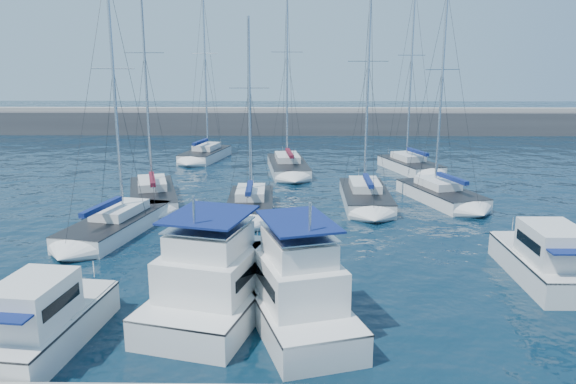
{
  "coord_description": "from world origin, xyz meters",
  "views": [
    {
      "loc": [
        -0.33,
        -24.81,
        10.08
      ],
      "look_at": [
        -0.78,
        4.67,
        3.0
      ],
      "focal_mm": 35.0,
      "sensor_mm": 36.0,
      "label": 1
    }
  ],
  "objects_px": {
    "motor_yacht_stbd_inner": "(291,291)",
    "sailboat_mid_b": "(153,194)",
    "motor_yacht_stbd_outer": "(545,262)",
    "sailboat_mid_d": "(365,196)",
    "sailboat_back_b": "(288,166)",
    "sailboat_mid_e": "(440,194)",
    "sailboat_mid_a": "(117,224)",
    "sailboat_back_c": "(410,165)",
    "motor_yacht_port_outer": "(46,324)",
    "sailboat_mid_c": "(251,205)",
    "motor_yacht_port_inner": "(220,283)",
    "sailboat_back_a": "(205,154)"
  },
  "relations": [
    {
      "from": "motor_yacht_stbd_outer",
      "to": "sailboat_mid_b",
      "type": "height_order",
      "value": "sailboat_mid_b"
    },
    {
      "from": "sailboat_mid_a",
      "to": "sailboat_mid_c",
      "type": "height_order",
      "value": "sailboat_mid_a"
    },
    {
      "from": "sailboat_mid_c",
      "to": "sailboat_mid_e",
      "type": "xyz_separation_m",
      "value": [
        13.42,
        3.11,
        0.02
      ]
    },
    {
      "from": "motor_yacht_stbd_inner",
      "to": "sailboat_mid_d",
      "type": "relative_size",
      "value": 0.64
    },
    {
      "from": "sailboat_mid_b",
      "to": "sailboat_back_c",
      "type": "bearing_deg",
      "value": 13.25
    },
    {
      "from": "sailboat_mid_c",
      "to": "sailboat_back_a",
      "type": "bearing_deg",
      "value": 105.43
    },
    {
      "from": "motor_yacht_stbd_inner",
      "to": "sailboat_back_c",
      "type": "xyz_separation_m",
      "value": [
        10.56,
        29.83,
        -0.58
      ]
    },
    {
      "from": "sailboat_mid_c",
      "to": "motor_yacht_port_inner",
      "type": "bearing_deg",
      "value": -91.95
    },
    {
      "from": "sailboat_back_c",
      "to": "sailboat_mid_e",
      "type": "bearing_deg",
      "value": -107.7
    },
    {
      "from": "sailboat_mid_a",
      "to": "sailboat_back_c",
      "type": "bearing_deg",
      "value": 54.33
    },
    {
      "from": "sailboat_back_b",
      "to": "motor_yacht_stbd_inner",
      "type": "bearing_deg",
      "value": -95.61
    },
    {
      "from": "sailboat_back_b",
      "to": "sailboat_mid_b",
      "type": "bearing_deg",
      "value": -137.93
    },
    {
      "from": "motor_yacht_stbd_outer",
      "to": "sailboat_mid_d",
      "type": "relative_size",
      "value": 0.44
    },
    {
      "from": "motor_yacht_port_inner",
      "to": "sailboat_mid_c",
      "type": "height_order",
      "value": "sailboat_mid_c"
    },
    {
      "from": "sailboat_mid_b",
      "to": "sailboat_back_a",
      "type": "bearing_deg",
      "value": 70.59
    },
    {
      "from": "sailboat_back_c",
      "to": "motor_yacht_stbd_outer",
      "type": "bearing_deg",
      "value": -105.31
    },
    {
      "from": "sailboat_mid_a",
      "to": "motor_yacht_stbd_outer",
      "type": "bearing_deg",
      "value": -5.37
    },
    {
      "from": "sailboat_back_b",
      "to": "sailboat_back_c",
      "type": "xyz_separation_m",
      "value": [
        11.13,
        0.57,
        0.02
      ]
    },
    {
      "from": "sailboat_mid_b",
      "to": "sailboat_back_b",
      "type": "distance_m",
      "value": 14.5
    },
    {
      "from": "motor_yacht_stbd_inner",
      "to": "sailboat_mid_a",
      "type": "xyz_separation_m",
      "value": [
        -10.41,
        10.98,
        -0.61
      ]
    },
    {
      "from": "sailboat_back_b",
      "to": "sailboat_mid_e",
      "type": "bearing_deg",
      "value": -50.18
    },
    {
      "from": "sailboat_mid_a",
      "to": "motor_yacht_stbd_inner",
      "type": "bearing_deg",
      "value": -34.16
    },
    {
      "from": "motor_yacht_port_outer",
      "to": "sailboat_mid_d",
      "type": "distance_m",
      "value": 24.77
    },
    {
      "from": "sailboat_mid_d",
      "to": "motor_yacht_stbd_inner",
      "type": "bearing_deg",
      "value": -105.21
    },
    {
      "from": "sailboat_mid_b",
      "to": "sailboat_mid_e",
      "type": "height_order",
      "value": "sailboat_mid_b"
    },
    {
      "from": "sailboat_mid_e",
      "to": "sailboat_back_b",
      "type": "relative_size",
      "value": 0.87
    },
    {
      "from": "sailboat_mid_e",
      "to": "sailboat_mid_b",
      "type": "bearing_deg",
      "value": 162.89
    },
    {
      "from": "sailboat_mid_b",
      "to": "sailboat_mid_c",
      "type": "height_order",
      "value": "sailboat_mid_b"
    },
    {
      "from": "sailboat_mid_c",
      "to": "sailboat_back_b",
      "type": "height_order",
      "value": "sailboat_back_b"
    },
    {
      "from": "motor_yacht_port_inner",
      "to": "sailboat_back_a",
      "type": "relative_size",
      "value": 0.59
    },
    {
      "from": "motor_yacht_stbd_outer",
      "to": "sailboat_mid_a",
      "type": "distance_m",
      "value": 23.16
    },
    {
      "from": "sailboat_mid_d",
      "to": "sailboat_mid_e",
      "type": "relative_size",
      "value": 1.06
    },
    {
      "from": "motor_yacht_stbd_inner",
      "to": "sailboat_mid_b",
      "type": "bearing_deg",
      "value": 101.79
    },
    {
      "from": "motor_yacht_stbd_outer",
      "to": "sailboat_mid_b",
      "type": "xyz_separation_m",
      "value": [
        -21.77,
        14.43,
        -0.4
      ]
    },
    {
      "from": "sailboat_mid_e",
      "to": "sailboat_back_a",
      "type": "xyz_separation_m",
      "value": [
        -19.6,
        16.77,
        0.03
      ]
    },
    {
      "from": "sailboat_mid_b",
      "to": "sailboat_mid_d",
      "type": "bearing_deg",
      "value": -16.99
    },
    {
      "from": "sailboat_mid_d",
      "to": "sailboat_back_c",
      "type": "relative_size",
      "value": 0.95
    },
    {
      "from": "sailboat_mid_c",
      "to": "sailboat_mid_d",
      "type": "xyz_separation_m",
      "value": [
        7.95,
        2.43,
        0.02
      ]
    },
    {
      "from": "motor_yacht_port_outer",
      "to": "sailboat_mid_c",
      "type": "xyz_separation_m",
      "value": [
        5.77,
        18.19,
        -0.43
      ]
    },
    {
      "from": "sailboat_mid_c",
      "to": "sailboat_mid_e",
      "type": "relative_size",
      "value": 0.88
    },
    {
      "from": "motor_yacht_port_inner",
      "to": "motor_yacht_stbd_outer",
      "type": "distance_m",
      "value": 14.88
    },
    {
      "from": "motor_yacht_port_inner",
      "to": "sailboat_mid_e",
      "type": "relative_size",
      "value": 0.67
    },
    {
      "from": "motor_yacht_port_inner",
      "to": "motor_yacht_stbd_inner",
      "type": "distance_m",
      "value": 2.99
    },
    {
      "from": "sailboat_mid_e",
      "to": "sailboat_back_b",
      "type": "xyz_separation_m",
      "value": [
        -11.14,
        10.55,
        0.01
      ]
    },
    {
      "from": "sailboat_mid_d",
      "to": "motor_yacht_port_outer",
      "type": "bearing_deg",
      "value": -123.09
    },
    {
      "from": "sailboat_mid_d",
      "to": "sailboat_back_a",
      "type": "bearing_deg",
      "value": 129.56
    },
    {
      "from": "motor_yacht_stbd_inner",
      "to": "sailboat_mid_c",
      "type": "height_order",
      "value": "sailboat_mid_c"
    },
    {
      "from": "sailboat_mid_d",
      "to": "sailboat_back_c",
      "type": "height_order",
      "value": "sailboat_back_c"
    },
    {
      "from": "motor_yacht_port_outer",
      "to": "motor_yacht_stbd_outer",
      "type": "xyz_separation_m",
      "value": [
        20.28,
        6.51,
        0.0
      ]
    },
    {
      "from": "motor_yacht_stbd_outer",
      "to": "sailboat_back_b",
      "type": "xyz_separation_m",
      "value": [
        -12.22,
        25.34,
        -0.4
      ]
    }
  ]
}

